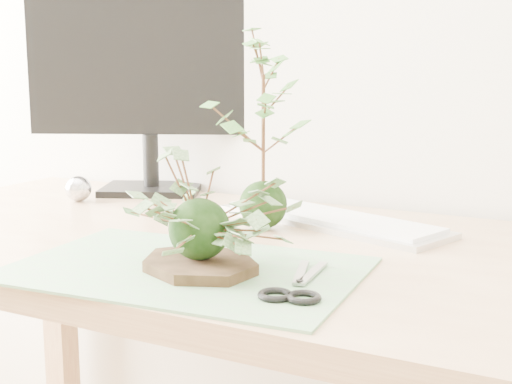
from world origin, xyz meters
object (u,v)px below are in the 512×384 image
ivy_kokedama (199,200)px  monitor (151,70)px  desk (273,296)px  maple_kokedama (263,87)px  keyboard (330,219)px

ivy_kokedama → monitor: bearing=131.2°
desk → monitor: size_ratio=3.23×
ivy_kokedama → monitor: 0.67m
maple_kokedama → monitor: bearing=151.6°
ivy_kokedama → monitor: size_ratio=0.59×
keyboard → ivy_kokedama: bearing=-78.8°
ivy_kokedama → desk: bearing=84.2°
maple_kokedama → keyboard: maple_kokedama is taller
ivy_kokedama → maple_kokedama: maple_kokedama is taller
desk → maple_kokedama: 0.35m
desk → monitor: 0.64m
ivy_kokedama → keyboard: (0.05, 0.37, -0.09)m
ivy_kokedama → keyboard: bearing=82.8°
maple_kokedama → monitor: size_ratio=0.71×
maple_kokedama → keyboard: 0.27m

